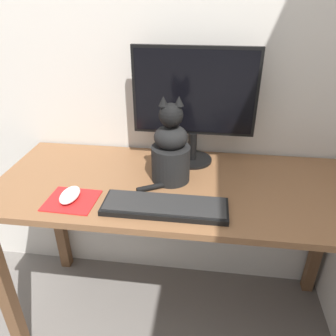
{
  "coord_description": "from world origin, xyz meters",
  "views": [
    {
      "loc": [
        0.09,
        -1.06,
        1.41
      ],
      "look_at": [
        -0.04,
        -0.07,
        0.86
      ],
      "focal_mm": 35.0,
      "sensor_mm": 36.0,
      "label": 1
    }
  ],
  "objects_px": {
    "monitor": "(194,100)",
    "computer_mouse_left": "(70,195)",
    "keyboard": "(165,206)",
    "cat": "(171,151)"
  },
  "relations": [
    {
      "from": "monitor",
      "to": "computer_mouse_left",
      "type": "distance_m",
      "value": 0.59
    },
    {
      "from": "monitor",
      "to": "keyboard",
      "type": "relative_size",
      "value": 1.16
    },
    {
      "from": "keyboard",
      "to": "computer_mouse_left",
      "type": "height_order",
      "value": "computer_mouse_left"
    },
    {
      "from": "monitor",
      "to": "computer_mouse_left",
      "type": "height_order",
      "value": "monitor"
    },
    {
      "from": "keyboard",
      "to": "cat",
      "type": "relative_size",
      "value": 1.27
    },
    {
      "from": "cat",
      "to": "keyboard",
      "type": "bearing_deg",
      "value": -97.42
    },
    {
      "from": "keyboard",
      "to": "computer_mouse_left",
      "type": "xyz_separation_m",
      "value": [
        -0.34,
        0.01,
        0.01
      ]
    },
    {
      "from": "monitor",
      "to": "keyboard",
      "type": "xyz_separation_m",
      "value": [
        -0.07,
        -0.36,
        -0.26
      ]
    },
    {
      "from": "keyboard",
      "to": "computer_mouse_left",
      "type": "bearing_deg",
      "value": 177.74
    },
    {
      "from": "monitor",
      "to": "cat",
      "type": "relative_size",
      "value": 1.46
    }
  ]
}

